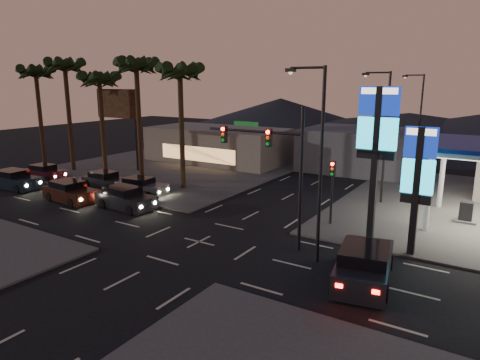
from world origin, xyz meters
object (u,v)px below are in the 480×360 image
Objects in this scene: car_lane_b_front at (141,187)px; car_lane_a_front at (125,198)px; pylon_sign_tall at (377,134)px; traffic_signal_mast at (273,156)px; car_lane_b_rear at (45,172)px; pylon_sign_short at (418,172)px; car_lane_a_rear at (14,180)px; suv_station at (364,265)px; car_lane_a_mid at (70,192)px; car_lane_b_mid at (105,180)px.

car_lane_a_front is at bearing -62.96° from car_lane_b_front.
pylon_sign_tall reaches higher than traffic_signal_mast.
car_lane_a_front is 14.32m from car_lane_b_rear.
pylon_sign_tall is 1.29× the size of pylon_sign_short.
car_lane_a_front is 12.92m from car_lane_a_rear.
suv_station is (20.38, -6.01, 0.17)m from car_lane_b_front.
car_lane_a_mid is at bearing -22.98° from car_lane_b_rear.
car_lane_a_rear is (-30.28, -3.80, -5.63)m from pylon_sign_tall.
car_lane_a_front is 7.18m from car_lane_b_mid.
suv_station is (18.63, -2.57, 0.10)m from car_lane_a_front.
car_lane_a_front is at bearing -174.57° from pylon_sign_short.
car_lane_a_rear is (-32.78, -2.80, -3.89)m from pylon_sign_short.
car_lane_a_front is 0.97× the size of car_lane_a_rear.
car_lane_b_front is 1.03× the size of car_lane_b_mid.
car_lane_a_front is at bearing 10.37° from car_lane_a_mid.
suv_station is at bearing -3.01° from car_lane_a_rear.
suv_station reaches higher than car_lane_a_mid.
pylon_sign_short is 26.50m from car_lane_b_mid.
car_lane_b_rear is (-8.88, 3.76, -0.09)m from car_lane_a_mid.
pylon_sign_short reaches higher than car_lane_a_rear.
traffic_signal_mast is at bearing 1.04° from car_lane_a_mid.
pylon_sign_short is 1.56× the size of car_lane_b_mid.
car_lane_a_mid is 7.73m from car_lane_a_rear.
car_lane_b_mid is (-6.25, 3.54, -0.07)m from car_lane_a_front.
car_lane_a_mid is at bearing -170.35° from pylon_sign_tall.
car_lane_a_mid is at bearing -127.83° from car_lane_b_front.
pylon_sign_tall is 18.51m from car_lane_a_front.
pylon_sign_tall reaches higher than car_lane_a_front.
traffic_signal_mast is 13.43m from car_lane_a_front.
pylon_sign_tall reaches higher than car_lane_b_front.
suv_station is at bearing -77.27° from pylon_sign_tall.
car_lane_b_front is (-14.41, 4.06, -4.55)m from traffic_signal_mast.
traffic_signal_mast is 27.29m from car_lane_b_rear.
pylon_sign_tall is at bearing -1.64° from car_lane_b_front.
car_lane_b_front is at bearing 178.36° from pylon_sign_tall.
pylon_sign_tall is 3.20m from pylon_sign_short.
car_lane_a_front is 1.09× the size of car_lane_b_front.
car_lane_a_front is 3.86m from car_lane_b_front.
car_lane_a_mid is at bearing -178.96° from traffic_signal_mast.
traffic_signal_mast is at bearing -12.40° from car_lane_b_mid.
traffic_signal_mast is 25.93m from car_lane_a_rear.
pylon_sign_short is 1.22× the size of suv_station.
car_lane_b_mid is at bearing 33.80° from car_lane_a_rear.
suv_station is (31.52, -1.66, 0.08)m from car_lane_a_rear.
pylon_sign_short is 7.69m from traffic_signal_mast.
car_lane_b_mid is (-23.64, 0.64, -5.72)m from pylon_sign_tall.
suv_station reaches higher than car_lane_a_rear.
pylon_sign_tall is 1.56× the size of suv_station.
traffic_signal_mast is 1.39× the size of suv_station.
pylon_sign_short is 1.57× the size of car_lane_b_rear.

